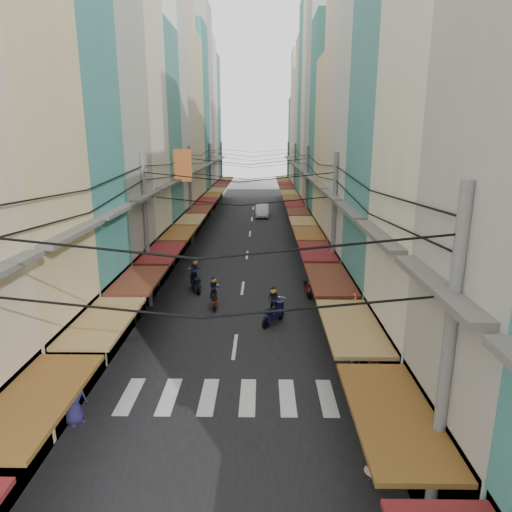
# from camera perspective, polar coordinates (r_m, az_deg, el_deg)

# --- Properties ---
(ground) EXTENTS (160.00, 160.00, 0.00)m
(ground) POSITION_cam_1_polar(r_m,az_deg,el_deg) (22.24, -2.35, -9.03)
(ground) COLOR slate
(ground) RESTS_ON ground
(road) EXTENTS (10.00, 80.00, 0.02)m
(road) POSITION_cam_1_polar(r_m,az_deg,el_deg) (41.32, -0.84, 2.21)
(road) COLOR black
(road) RESTS_ON ground
(sidewalk_left) EXTENTS (3.00, 80.00, 0.06)m
(sidewalk_left) POSITION_cam_1_polar(r_m,az_deg,el_deg) (42.01, -9.75, 2.23)
(sidewalk_left) COLOR gray
(sidewalk_left) RESTS_ON ground
(sidewalk_right) EXTENTS (3.00, 80.00, 0.06)m
(sidewalk_right) POSITION_cam_1_polar(r_m,az_deg,el_deg) (41.64, 8.14, 2.19)
(sidewalk_right) COLOR gray
(sidewalk_right) RESTS_ON ground
(crosswalk) EXTENTS (7.55, 2.40, 0.01)m
(crosswalk) POSITION_cam_1_polar(r_m,az_deg,el_deg) (16.92, -3.51, -17.15)
(crosswalk) COLOR silver
(crosswalk) RESTS_ON ground
(building_row_left) EXTENTS (7.80, 67.67, 23.70)m
(building_row_left) POSITION_cam_1_polar(r_m,az_deg,el_deg) (38.01, -13.55, 15.56)
(building_row_left) COLOR beige
(building_row_left) RESTS_ON ground
(building_row_right) EXTENTS (7.80, 68.98, 22.59)m
(building_row_right) POSITION_cam_1_polar(r_m,az_deg,el_deg) (37.38, 11.60, 15.13)
(building_row_right) COLOR teal
(building_row_right) RESTS_ON ground
(utility_poles) EXTENTS (10.20, 66.13, 8.20)m
(utility_poles) POSITION_cam_1_polar(r_m,az_deg,el_deg) (35.44, -1.12, 10.89)
(utility_poles) COLOR slate
(utility_poles) RESTS_ON ground
(white_car) EXTENTS (4.91, 1.95, 1.73)m
(white_car) POSITION_cam_1_polar(r_m,az_deg,el_deg) (52.77, 0.76, 4.94)
(white_car) COLOR silver
(white_car) RESTS_ON ground
(bicycle) EXTENTS (1.55, 0.63, 1.05)m
(bicycle) POSITION_cam_1_polar(r_m,az_deg,el_deg) (24.08, 12.24, -7.46)
(bicycle) COLOR black
(bicycle) RESTS_ON ground
(moving_scooters) EXTENTS (7.01, 6.82, 1.97)m
(moving_scooters) POSITION_cam_1_polar(r_m,az_deg,el_deg) (25.08, -2.84, -4.85)
(moving_scooters) COLOR black
(moving_scooters) RESTS_ON ground
(parked_scooters) EXTENTS (12.93, 14.33, 1.02)m
(parked_scooters) POSITION_cam_1_polar(r_m,az_deg,el_deg) (20.21, 11.61, -10.43)
(parked_scooters) COLOR black
(parked_scooters) RESTS_ON ground
(pedestrians) EXTENTS (11.24, 19.63, 2.22)m
(pedestrians) POSITION_cam_1_polar(r_m,az_deg,el_deg) (22.33, -13.42, -6.46)
(pedestrians) COLOR #2D212D
(pedestrians) RESTS_ON ground
(market_umbrella) EXTENTS (2.15, 2.15, 2.27)m
(market_umbrella) POSITION_cam_1_polar(r_m,az_deg,el_deg) (16.04, 17.54, -11.70)
(market_umbrella) COLOR #B2B2B7
(market_umbrella) RESTS_ON ground
(traffic_sign) EXTENTS (0.10, 0.70, 3.20)m
(traffic_sign) POSITION_cam_1_polar(r_m,az_deg,el_deg) (18.24, 12.19, -6.80)
(traffic_sign) COLOR slate
(traffic_sign) RESTS_ON ground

